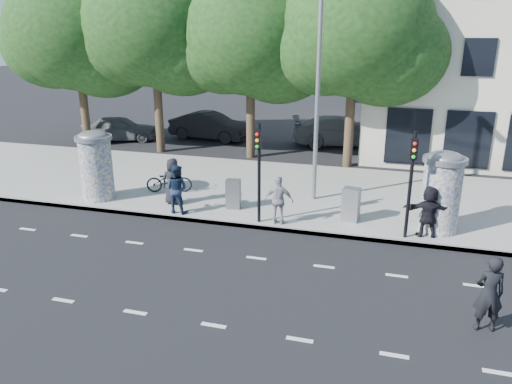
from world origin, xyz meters
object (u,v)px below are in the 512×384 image
(ad_column_left, at_px, (96,163))
(street_lamp, at_px, (318,76))
(car_left, at_px, (120,128))
(ad_column_right, at_px, (442,190))
(cabinet_left, at_px, (233,194))
(ped_f, at_px, (429,212))
(traffic_pole_far, at_px, (411,175))
(bicycle, at_px, (169,181))
(traffic_pole_near, at_px, (259,163))
(ped_a, at_px, (173,181))
(cabinet_right, at_px, (351,204))
(car_mid, at_px, (210,126))
(ped_e, at_px, (279,200))
(ped_c, at_px, (176,189))
(man_road, at_px, (489,294))
(car_right, at_px, (342,131))

(ad_column_left, height_order, street_lamp, street_lamp)
(street_lamp, xyz_separation_m, car_left, (-12.80, 7.66, -4.06))
(ad_column_right, xyz_separation_m, cabinet_left, (-7.06, 0.18, -0.85))
(ped_f, relative_size, cabinet_left, 1.54)
(traffic_pole_far, height_order, street_lamp, street_lamp)
(traffic_pole_far, xyz_separation_m, bicycle, (-9.10, 2.13, -1.60))
(traffic_pole_near, xyz_separation_m, ped_a, (-3.55, 0.93, -1.21))
(street_lamp, bearing_deg, cabinet_right, -49.45)
(traffic_pole_near, bearing_deg, car_mid, 117.52)
(ped_e, bearing_deg, traffic_pole_near, 1.73)
(ped_f, bearing_deg, street_lamp, -39.26)
(traffic_pole_far, bearing_deg, cabinet_right, 151.41)
(ad_column_left, distance_m, cabinet_right, 9.62)
(ped_c, bearing_deg, cabinet_left, -149.15)
(ad_column_right, xyz_separation_m, car_left, (-17.20, 9.60, -0.80))
(cabinet_left, bearing_deg, ad_column_left, 176.44)
(man_road, xyz_separation_m, car_mid, (-12.92, 16.76, -0.11))
(ped_c, bearing_deg, man_road, 157.31)
(ad_column_left, distance_m, ped_c, 3.62)
(ad_column_left, height_order, car_mid, ad_column_left)
(ped_c, bearing_deg, street_lamp, -145.74)
(car_mid, bearing_deg, ped_a, -158.56)
(ped_c, distance_m, bicycle, 2.39)
(street_lamp, distance_m, ped_e, 4.78)
(bicycle, height_order, car_left, car_left)
(cabinet_right, bearing_deg, car_right, 108.41)
(traffic_pole_far, xyz_separation_m, cabinet_right, (-1.82, 0.99, -1.49))
(cabinet_left, height_order, car_right, car_right)
(ad_column_left, xyz_separation_m, street_lamp, (8.00, 2.13, 3.26))
(street_lamp, bearing_deg, car_mid, 129.54)
(street_lamp, xyz_separation_m, car_mid, (-7.81, 9.46, -4.00))
(man_road, relative_size, bicycle, 1.00)
(ped_c, xyz_separation_m, ped_e, (3.75, -0.07, -0.05))
(car_left, bearing_deg, traffic_pole_near, -153.20)
(man_road, bearing_deg, bicycle, -41.75)
(traffic_pole_near, bearing_deg, car_left, 137.35)
(ped_c, distance_m, car_mid, 12.62)
(traffic_pole_near, relative_size, traffic_pole_far, 1.00)
(ped_e, xyz_separation_m, cabinet_right, (2.30, 0.93, -0.24))
(ad_column_right, distance_m, ped_e, 5.21)
(ped_c, xyz_separation_m, car_mid, (-3.35, 12.17, -0.23))
(ad_column_right, height_order, bicycle, ad_column_right)
(ad_column_right, height_order, street_lamp, street_lamp)
(street_lamp, relative_size, cabinet_right, 6.81)
(traffic_pole_far, xyz_separation_m, street_lamp, (-3.40, 2.84, 2.56))
(cabinet_right, bearing_deg, traffic_pole_near, -151.21)
(car_mid, relative_size, car_right, 0.87)
(traffic_pole_far, relative_size, street_lamp, 0.42)
(traffic_pole_near, height_order, ped_e, traffic_pole_near)
(car_left, distance_m, car_right, 12.95)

